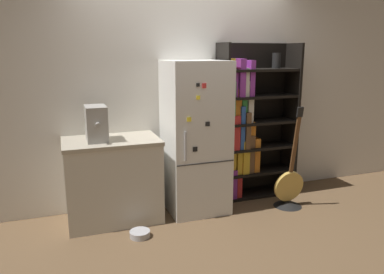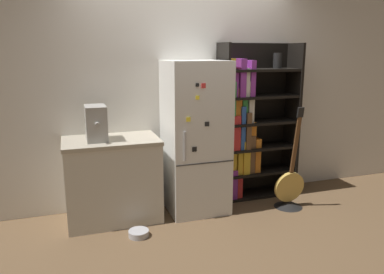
# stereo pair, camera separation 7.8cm
# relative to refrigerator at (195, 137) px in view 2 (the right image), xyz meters

# --- Properties ---
(ground_plane) EXTENTS (16.00, 16.00, 0.00)m
(ground_plane) POSITION_rel_refrigerator_xyz_m (0.00, -0.13, -0.83)
(ground_plane) COLOR brown
(wall_back) EXTENTS (8.00, 0.05, 2.60)m
(wall_back) POSITION_rel_refrigerator_xyz_m (0.00, 0.35, 0.47)
(wall_back) COLOR white
(wall_back) RESTS_ON ground_plane
(refrigerator) EXTENTS (0.64, 0.67, 1.66)m
(refrigerator) POSITION_rel_refrigerator_xyz_m (0.00, 0.00, 0.00)
(refrigerator) COLOR white
(refrigerator) RESTS_ON ground_plane
(bookshelf) EXTENTS (0.96, 0.36, 1.85)m
(bookshelf) POSITION_rel_refrigerator_xyz_m (0.71, 0.17, 0.04)
(bookshelf) COLOR black
(bookshelf) RESTS_ON ground_plane
(kitchen_counter) EXTENTS (0.97, 0.63, 0.88)m
(kitchen_counter) POSITION_rel_refrigerator_xyz_m (-0.91, 0.02, -0.39)
(kitchen_counter) COLOR beige
(kitchen_counter) RESTS_ON ground_plane
(espresso_machine) EXTENTS (0.20, 0.37, 0.35)m
(espresso_machine) POSITION_rel_refrigerator_xyz_m (-1.05, 0.00, 0.22)
(espresso_machine) COLOR #A5A39E
(espresso_machine) RESTS_ON kitchen_counter
(guitar) EXTENTS (0.36, 0.33, 1.18)m
(guitar) POSITION_rel_refrigerator_xyz_m (1.03, -0.32, -0.66)
(guitar) COLOR black
(guitar) RESTS_ON ground_plane
(pet_bowl) EXTENTS (0.20, 0.20, 0.06)m
(pet_bowl) POSITION_rel_refrigerator_xyz_m (-0.74, -0.47, -0.80)
(pet_bowl) COLOR #B7B7BC
(pet_bowl) RESTS_ON ground_plane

